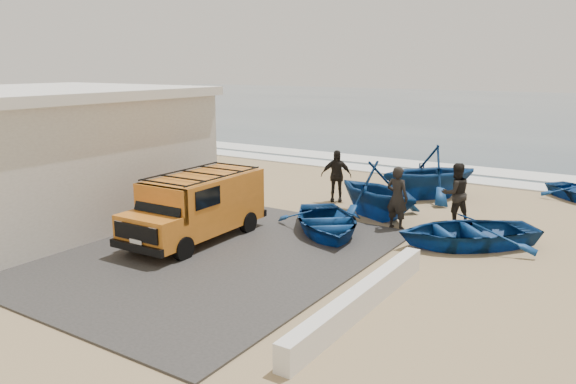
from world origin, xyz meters
The scene contains 15 objects.
ground centered at (0.00, 0.00, 0.00)m, with size 160.00×160.00×0.00m, color tan.
slab centered at (-2.00, -2.00, 0.03)m, with size 12.00×10.00×0.05m, color #3A3735.
ocean centered at (0.00, 56.00, 0.00)m, with size 180.00×88.00×0.01m, color #385166.
surf_line centered at (0.00, 12.00, 0.03)m, with size 180.00×1.60×0.06m, color white.
surf_wash centered at (0.00, 14.50, 0.02)m, with size 180.00×2.20×0.04m, color white.
building centered at (-7.50, -2.00, 2.16)m, with size 8.40×9.40×4.30m.
parapet centered at (5.00, -3.00, 0.28)m, with size 0.35×6.00×0.55m, color silver.
van centered at (-1.18, -1.13, 1.07)m, with size 1.98×4.69×1.99m.
boat_near_left centered at (1.69, 1.42, 0.39)m, with size 2.72×3.80×0.79m, color navy.
boat_near_right centered at (5.58, 2.61, 0.42)m, with size 2.88×4.03×0.84m, color navy.
boat_mid_left centered at (2.16, 4.04, 0.95)m, with size 3.12×3.61×1.90m, color navy.
boat_far_left centered at (2.67, 7.79, 1.03)m, with size 3.37×3.90×2.06m, color navy.
fisherman_front centered at (3.25, 3.14, 1.00)m, with size 0.73×0.48×2.00m, color black.
fisherman_middle centered at (4.57, 4.80, 0.99)m, with size 0.96×0.75×1.98m, color black.
fisherman_back centered at (-0.08, 5.31, 0.98)m, with size 1.15×0.48×1.96m, color black.
Camera 1 is at (9.68, -12.97, 5.07)m, focal length 35.00 mm.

